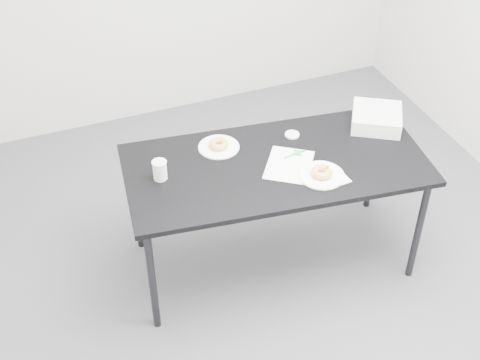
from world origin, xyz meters
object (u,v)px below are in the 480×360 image
object	(u,v)px
plate_far	(219,147)
plate_near	(321,175)
donut_near	(322,172)
bakery_box	(377,118)
table	(276,171)
pen	(295,154)
donut_far	(219,144)
scorecard	(289,165)
coffee_cup	(160,170)

from	to	relation	value
plate_far	plate_near	bearing A→B (deg)	-46.50
donut_near	bakery_box	world-z (taller)	bakery_box
table	pen	world-z (taller)	pen
table	donut_near	size ratio (longest dim) A/B	14.91
donut_far	plate_far	bearing A→B (deg)	0.00
scorecard	bakery_box	bearing A→B (deg)	49.49
table	scorecard	bearing A→B (deg)	-30.43
plate_far	donut_far	size ratio (longest dim) A/B	2.13
pen	plate_far	world-z (taller)	pen
table	plate_far	size ratio (longest dim) A/B	7.45
pen	donut_far	size ratio (longest dim) A/B	1.28
donut_near	donut_far	bearing A→B (deg)	133.50
donut_near	plate_far	size ratio (longest dim) A/B	0.50
plate_far	pen	bearing A→B (deg)	-30.94
scorecard	donut_far	xyz separation A→B (m)	(-0.31, 0.30, 0.02)
plate_far	donut_far	bearing A→B (deg)	0.00
donut_near	table	bearing A→B (deg)	132.00
pen	coffee_cup	xyz separation A→B (m)	(-0.77, 0.08, 0.05)
scorecard	donut_far	distance (m)	0.43
donut_near	plate_far	xyz separation A→B (m)	(-0.43, 0.46, -0.03)
pen	plate_far	size ratio (longest dim) A/B	0.60
scorecard	donut_near	size ratio (longest dim) A/B	2.59
table	donut_far	distance (m)	0.37
plate_near	donut_far	world-z (taller)	donut_far
plate_far	scorecard	bearing A→B (deg)	-43.96
donut_far	coffee_cup	size ratio (longest dim) A/B	0.98
pen	donut_near	world-z (taller)	donut_near
scorecard	coffee_cup	size ratio (longest dim) A/B	2.70
scorecard	bakery_box	xyz separation A→B (m)	(0.66, 0.17, 0.05)
table	coffee_cup	bearing A→B (deg)	177.91
scorecard	donut_near	world-z (taller)	donut_near
donut_far	bakery_box	size ratio (longest dim) A/B	0.39
pen	donut_near	size ratio (longest dim) A/B	1.20
donut_far	coffee_cup	world-z (taller)	coffee_cup
table	plate_near	world-z (taller)	plate_near
pen	bakery_box	xyz separation A→B (m)	(0.59, 0.10, 0.04)
donut_far	bakery_box	world-z (taller)	bakery_box
pen	bakery_box	bearing A→B (deg)	1.45
coffee_cup	bakery_box	bearing A→B (deg)	0.84
donut_far	plate_near	bearing A→B (deg)	-46.50
donut_near	plate_far	world-z (taller)	donut_near
table	donut_near	world-z (taller)	donut_near
scorecard	plate_far	size ratio (longest dim) A/B	1.30
donut_far	bakery_box	bearing A→B (deg)	-7.65
table	plate_far	world-z (taller)	plate_far
donut_near	plate_far	bearing A→B (deg)	133.50
bakery_box	table	bearing A→B (deg)	-138.84
plate_near	bakery_box	xyz separation A→B (m)	(0.53, 0.33, 0.04)
donut_far	coffee_cup	bearing A→B (deg)	-159.16
donut_far	bakery_box	xyz separation A→B (m)	(0.97, -0.13, 0.02)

